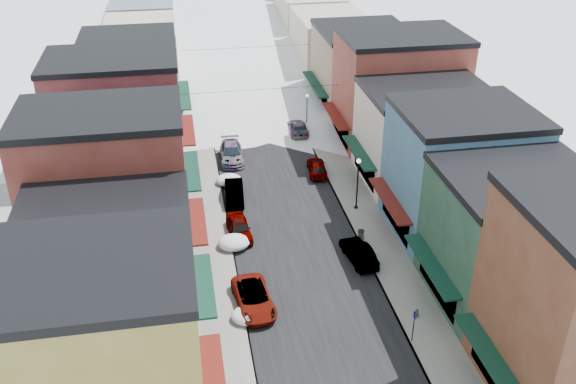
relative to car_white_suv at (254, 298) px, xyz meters
name	(u,v)px	position (x,y,z in m)	size (l,w,h in m)	color
road	(241,83)	(4.30, 46.30, -0.72)	(10.00, 160.00, 0.01)	black
sidewalk_left	(191,86)	(-2.30, 46.30, -0.65)	(3.20, 160.00, 0.15)	gray
sidewalk_right	(290,80)	(10.90, 46.30, -0.65)	(3.20, 160.00, 0.15)	gray
curb_left	(203,85)	(-0.75, 46.30, -0.65)	(0.10, 160.00, 0.15)	slate
curb_right	(279,80)	(9.35, 46.30, -0.65)	(0.10, 160.00, 0.15)	slate
bldg_l_yellow	(98,358)	(-8.89, -9.70, 5.03)	(11.30, 8.70, 11.50)	#A9953E
bldg_l_cream	(112,274)	(-8.89, -1.20, 4.03)	(11.30, 8.20, 9.50)	#BDB798
bldg_l_brick_near	(109,192)	(-9.39, 6.80, 5.53)	(12.30, 8.20, 12.50)	maroon
bldg_l_grayblue	(124,162)	(-8.89, 15.30, 3.78)	(11.30, 9.20, 9.00)	slate
bldg_l_brick_far	(117,112)	(-9.89, 24.30, 4.78)	(13.30, 9.20, 11.00)	maroon
bldg_l_tan	(132,82)	(-8.89, 34.30, 4.28)	(11.30, 11.20, 10.00)	tan
bldg_r_green	(513,238)	(17.49, -1.70, 4.03)	(11.30, 9.20, 9.50)	#214532
bldg_r_blue	(459,172)	(17.49, 7.30, 4.53)	(11.30, 9.20, 10.50)	teal
bldg_r_cream	(424,135)	(17.99, 16.30, 3.78)	(12.30, 9.20, 9.00)	beige
bldg_r_brick_far	(398,89)	(18.49, 25.30, 5.03)	(13.30, 9.20, 11.50)	maroon
bldg_r_tan	(362,69)	(17.49, 35.30, 4.03)	(11.30, 11.20, 9.50)	#8B705B
distant_blocks	(224,12)	(4.30, 69.30, 3.28)	(34.00, 55.00, 8.00)	gray
overhead_cables	(252,67)	(4.30, 33.80, 5.48)	(16.40, 15.04, 0.04)	black
car_white_suv	(254,298)	(0.00, 0.00, 0.00)	(2.40, 5.21, 1.45)	silver
car_silver_sedan	(239,228)	(0.00, 9.16, 0.02)	(1.75, 4.35, 1.48)	#999CA0
car_dark_hatch	(234,193)	(0.23, 15.14, 0.03)	(1.60, 4.58, 1.51)	black
car_silver_wagon	(232,153)	(0.80, 23.34, 0.07)	(2.21, 5.44, 1.58)	gray
car_green_sedan	(359,253)	(8.60, 4.09, 0.00)	(1.54, 4.42, 1.46)	black
car_gray_suv	(317,167)	(8.60, 18.89, -0.01)	(1.69, 4.20, 1.43)	gray
car_black_sedan	(298,128)	(8.60, 28.62, -0.01)	(1.99, 4.91, 1.42)	black
car_lane_silver	(235,76)	(3.63, 47.07, -0.01)	(1.68, 4.17, 1.42)	#929499
car_lane_white	(239,59)	(5.02, 54.38, 0.10)	(2.72, 5.91, 1.64)	silver
parking_sign	(414,324)	(9.50, -5.37, 0.83)	(0.10, 0.32, 2.41)	black
trash_can	(361,235)	(9.50, 6.62, -0.12)	(0.52, 0.52, 0.89)	#595C5E
streetlamp_near	(358,177)	(10.49, 11.62, 2.42)	(0.40, 0.40, 4.75)	black
streetlamp_far	(307,107)	(9.83, 29.87, 1.87)	(0.32, 0.32, 3.88)	black
planter_far	(417,313)	(10.65, -3.10, -0.30)	(0.31, 0.31, 0.55)	#315225
snow_pile_near	(248,315)	(-0.58, -1.30, -0.28)	(2.20, 2.55, 0.93)	white
snow_pile_mid	(234,242)	(-0.58, 7.56, -0.21)	(2.54, 2.76, 1.07)	white
snow_pile_far	(229,180)	(0.02, 18.24, -0.24)	(2.37, 2.66, 1.00)	white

